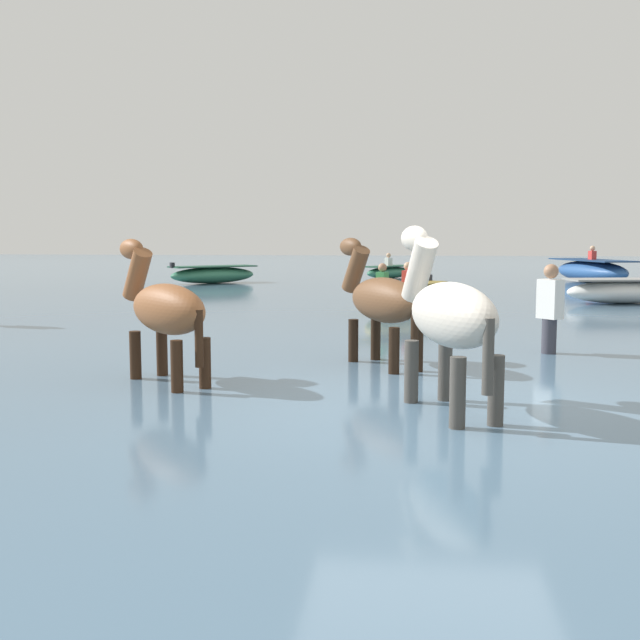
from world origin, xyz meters
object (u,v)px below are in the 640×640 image
(boat_far_inshore, at_px, (389,272))
(boat_distant_west, at_px, (213,275))
(horse_flank_pinto, at_px, (448,320))
(boat_mid_outer, at_px, (592,271))
(person_spectator_far, at_px, (550,319))
(boat_near_port, at_px, (402,297))
(horse_lead_bay, at_px, (381,303))
(horse_trailing_chestnut, at_px, (165,313))
(boat_far_offshore, at_px, (625,291))

(boat_far_inshore, distance_m, boat_distant_west, 6.92)
(horse_flank_pinto, xyz_separation_m, boat_mid_outer, (5.98, 20.39, -0.46))
(horse_flank_pinto, relative_size, boat_far_inshore, 0.87)
(boat_distant_west, bearing_deg, person_spectator_far, -59.70)
(horse_flank_pinto, distance_m, person_spectator_far, 4.02)
(boat_near_port, distance_m, boat_mid_outer, 12.70)
(horse_flank_pinto, height_order, person_spectator_far, horse_flank_pinto)
(boat_distant_west, bearing_deg, boat_mid_outer, 9.22)
(horse_lead_bay, xyz_separation_m, boat_mid_outer, (6.67, 17.95, -0.38))
(horse_trailing_chestnut, relative_size, person_spectator_far, 1.21)
(boat_far_offshore, bearing_deg, person_spectator_far, -111.50)
(horse_lead_bay, distance_m, boat_mid_outer, 19.15)
(boat_mid_outer, bearing_deg, boat_near_port, -120.58)
(horse_flank_pinto, bearing_deg, horse_trailing_chestnut, 160.77)
(horse_lead_bay, height_order, boat_distant_west, horse_lead_bay)
(horse_trailing_chestnut, bearing_deg, boat_far_offshore, 54.14)
(horse_flank_pinto, relative_size, boat_near_port, 0.63)
(boat_near_port, xyz_separation_m, boat_mid_outer, (6.46, 10.93, 0.10))
(horse_trailing_chestnut, relative_size, horse_flank_pinto, 0.94)
(horse_trailing_chestnut, xyz_separation_m, boat_far_inshore, (1.93, 20.88, -0.52))
(horse_trailing_chestnut, bearing_deg, horse_flank_pinto, -19.23)
(boat_far_inshore, height_order, boat_mid_outer, boat_mid_outer)
(boat_distant_west, xyz_separation_m, boat_near_port, (6.48, -8.83, 0.00))
(boat_far_inshore, distance_m, person_spectator_far, 18.45)
(horse_flank_pinto, relative_size, boat_far_offshore, 0.70)
(boat_near_port, distance_m, boat_far_offshore, 5.82)
(horse_lead_bay, xyz_separation_m, boat_far_offshore, (5.49, 9.44, -0.48))
(boat_near_port, height_order, boat_mid_outer, boat_mid_outer)
(horse_lead_bay, bearing_deg, boat_distant_west, 111.59)
(boat_near_port, xyz_separation_m, boat_far_offshore, (5.29, 2.43, -0.00))
(horse_flank_pinto, bearing_deg, boat_mid_outer, 73.66)
(person_spectator_far, bearing_deg, horse_lead_bay, -151.29)
(boat_far_inshore, relative_size, boat_near_port, 0.72)
(horse_lead_bay, xyz_separation_m, person_spectator_far, (2.27, 1.24, -0.31))
(boat_far_offshore, height_order, person_spectator_far, person_spectator_far)
(horse_flank_pinto, height_order, boat_distant_west, horse_flank_pinto)
(horse_flank_pinto, distance_m, boat_far_offshore, 12.82)
(boat_far_inshore, height_order, boat_near_port, boat_near_port)
(horse_trailing_chestnut, bearing_deg, horse_lead_bay, 30.69)
(horse_lead_bay, distance_m, horse_trailing_chestnut, 2.71)
(boat_far_offshore, xyz_separation_m, person_spectator_far, (-3.23, -8.20, 0.18))
(horse_flank_pinto, bearing_deg, boat_far_offshore, 67.99)
(boat_far_offshore, distance_m, person_spectator_far, 8.81)
(boat_far_inshore, relative_size, person_spectator_far, 1.49)
(boat_distant_west, bearing_deg, boat_far_offshore, -28.58)
(horse_trailing_chestnut, height_order, boat_near_port, horse_trailing_chestnut)
(horse_flank_pinto, relative_size, person_spectator_far, 1.30)
(boat_distant_west, relative_size, boat_near_port, 0.89)
(boat_mid_outer, height_order, person_spectator_far, boat_mid_outer)
(boat_far_inshore, bearing_deg, boat_distant_west, -148.20)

